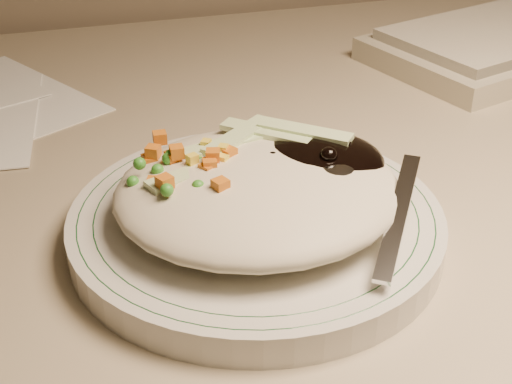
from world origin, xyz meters
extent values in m
cube|color=gray|center=(0.00, 1.38, 0.72)|extent=(1.40, 0.70, 0.04)
cylinder|color=beige|center=(-0.11, 1.22, 0.75)|extent=(0.26, 0.26, 0.02)
torus|color=#144723|center=(-0.11, 1.22, 0.76)|extent=(0.24, 0.24, 0.00)
torus|color=#144723|center=(-0.11, 1.22, 0.76)|extent=(0.22, 0.22, 0.00)
ellipsoid|color=#BDB49A|center=(-0.11, 1.21, 0.78)|extent=(0.19, 0.18, 0.04)
ellipsoid|color=black|center=(-0.07, 1.23, 0.79)|extent=(0.10, 0.09, 0.03)
ellipsoid|color=orange|center=(-0.16, 1.23, 0.78)|extent=(0.08, 0.08, 0.02)
sphere|color=black|center=(-0.10, 1.23, 0.79)|extent=(0.01, 0.01, 0.01)
sphere|color=black|center=(-0.07, 1.23, 0.79)|extent=(0.01, 0.01, 0.01)
sphere|color=black|center=(-0.05, 1.22, 0.80)|extent=(0.01, 0.01, 0.01)
sphere|color=black|center=(-0.05, 1.24, 0.79)|extent=(0.01, 0.01, 0.01)
sphere|color=black|center=(-0.07, 1.21, 0.80)|extent=(0.01, 0.01, 0.01)
sphere|color=black|center=(-0.07, 1.23, 0.79)|extent=(0.01, 0.01, 0.01)
sphere|color=black|center=(-0.06, 1.24, 0.79)|extent=(0.01, 0.01, 0.01)
cube|color=#C56315|center=(-0.16, 1.24, 0.80)|extent=(0.01, 0.01, 0.01)
cube|color=#C56315|center=(-0.15, 1.22, 0.79)|extent=(0.01, 0.01, 0.01)
cube|color=#C56315|center=(-0.18, 1.25, 0.80)|extent=(0.01, 0.01, 0.01)
cube|color=#C56315|center=(-0.14, 1.23, 0.80)|extent=(0.01, 0.01, 0.01)
cube|color=#C56315|center=(-0.14, 1.22, 0.80)|extent=(0.01, 0.01, 0.01)
cube|color=#C56315|center=(-0.18, 1.26, 0.79)|extent=(0.01, 0.01, 0.01)
cube|color=#C56315|center=(-0.16, 1.24, 0.80)|extent=(0.01, 0.01, 0.01)
cube|color=#C56315|center=(-0.15, 1.22, 0.80)|extent=(0.01, 0.01, 0.01)
cube|color=#C56315|center=(-0.13, 1.23, 0.80)|extent=(0.01, 0.01, 0.01)
cube|color=#C56315|center=(-0.17, 1.26, 0.80)|extent=(0.01, 0.01, 0.01)
cube|color=#C56315|center=(-0.18, 1.21, 0.80)|extent=(0.01, 0.01, 0.01)
cube|color=#C56315|center=(-0.14, 1.19, 0.80)|extent=(0.01, 0.01, 0.01)
cube|color=#C56315|center=(-0.18, 1.22, 0.79)|extent=(0.01, 0.01, 0.01)
cube|color=#C56315|center=(-0.18, 1.25, 0.79)|extent=(0.01, 0.01, 0.01)
sphere|color=#388C28|center=(-0.14, 1.23, 0.80)|extent=(0.01, 0.01, 0.01)
sphere|color=#388C28|center=(-0.18, 1.20, 0.80)|extent=(0.01, 0.01, 0.01)
sphere|color=#388C28|center=(-0.18, 1.23, 0.80)|extent=(0.01, 0.01, 0.01)
sphere|color=#388C28|center=(-0.19, 1.23, 0.80)|extent=(0.01, 0.01, 0.01)
sphere|color=#388C28|center=(-0.15, 1.24, 0.79)|extent=(0.01, 0.01, 0.01)
sphere|color=#388C28|center=(-0.14, 1.21, 0.79)|extent=(0.01, 0.01, 0.01)
sphere|color=#388C28|center=(-0.16, 1.23, 0.79)|extent=(0.01, 0.01, 0.01)
sphere|color=#388C28|center=(-0.17, 1.21, 0.79)|extent=(0.01, 0.01, 0.01)
sphere|color=#388C28|center=(-0.19, 1.23, 0.79)|extent=(0.01, 0.01, 0.01)
sphere|color=#388C28|center=(-0.17, 1.24, 0.80)|extent=(0.01, 0.01, 0.01)
sphere|color=#388C28|center=(-0.17, 1.24, 0.80)|extent=(0.01, 0.01, 0.01)
sphere|color=#388C28|center=(-0.18, 1.22, 0.79)|extent=(0.01, 0.01, 0.01)
sphere|color=#388C28|center=(-0.16, 1.20, 0.80)|extent=(0.01, 0.01, 0.01)
sphere|color=#388C28|center=(-0.12, 1.25, 0.79)|extent=(0.01, 0.01, 0.01)
cube|color=yellow|center=(-0.15, 1.24, 0.79)|extent=(0.01, 0.01, 0.01)
cube|color=yellow|center=(-0.13, 1.23, 0.80)|extent=(0.01, 0.01, 0.01)
cube|color=yellow|center=(-0.16, 1.24, 0.79)|extent=(0.01, 0.01, 0.01)
cube|color=yellow|center=(-0.15, 1.23, 0.80)|extent=(0.01, 0.01, 0.01)
cube|color=yellow|center=(-0.16, 1.23, 0.79)|extent=(0.01, 0.01, 0.01)
cube|color=yellow|center=(-0.13, 1.24, 0.80)|extent=(0.01, 0.01, 0.01)
cube|color=yellow|center=(-0.14, 1.25, 0.80)|extent=(0.01, 0.01, 0.01)
cube|color=yellow|center=(-0.15, 1.22, 0.79)|extent=(0.01, 0.01, 0.01)
cube|color=#B2D18C|center=(-0.12, 1.25, 0.80)|extent=(0.07, 0.03, 0.00)
cube|color=#B2D18C|center=(-0.09, 1.26, 0.80)|extent=(0.06, 0.06, 0.00)
cube|color=#B2D18C|center=(-0.15, 1.22, 0.80)|extent=(0.07, 0.04, 0.00)
cube|color=#B2D18C|center=(-0.07, 1.25, 0.80)|extent=(0.06, 0.06, 0.00)
cube|color=#B2D18C|center=(-0.11, 1.21, 0.79)|extent=(0.07, 0.02, 0.00)
cube|color=#B2D18C|center=(-0.11, 1.26, 0.80)|extent=(0.06, 0.05, 0.00)
ellipsoid|color=silver|center=(-0.07, 1.20, 0.79)|extent=(0.06, 0.06, 0.01)
cube|color=silver|center=(-0.04, 1.16, 0.78)|extent=(0.07, 0.10, 0.03)
camera|label=1|loc=(-0.23, 0.82, 1.02)|focal=50.00mm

